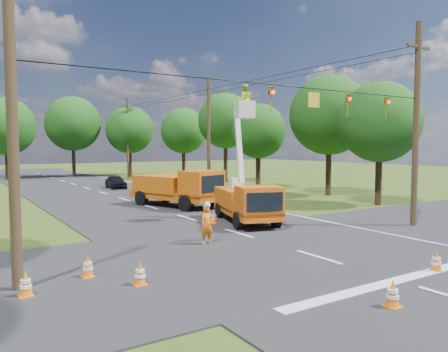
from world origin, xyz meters
TOP-DOWN VIEW (x-y plane):
  - ground at (0.00, 20.00)m, footprint 140.00×140.00m
  - road_main at (0.00, 20.00)m, footprint 12.00×100.00m
  - road_cross at (0.00, 2.00)m, footprint 56.00×10.00m
  - stop_bar at (0.00, -3.20)m, footprint 9.00×0.45m
  - edge_line at (5.60, 20.00)m, footprint 0.12×90.00m
  - bucket_truck at (1.98, 7.13)m, footprint 3.59×5.88m
  - second_truck at (1.71, 14.41)m, footprint 4.28×6.94m
  - ground_worker at (-2.25, 3.99)m, footprint 0.61×0.43m
  - distant_car at (2.34, 28.67)m, footprint 1.75×3.70m
  - traffic_cone_0 at (-1.90, -4.43)m, footprint 0.38×0.38m
  - traffic_cone_1 at (1.91, -3.23)m, footprint 0.38×0.38m
  - traffic_cone_2 at (0.40, 7.82)m, footprint 0.38×0.38m
  - traffic_cone_3 at (3.04, 10.36)m, footprint 0.38×0.38m
  - traffic_cone_4 at (-6.50, 0.55)m, footprint 0.38×0.38m
  - traffic_cone_5 at (-7.54, 2.11)m, footprint 0.38×0.38m
  - traffic_cone_6 at (-9.40, 1.29)m, footprint 0.38×0.38m
  - traffic_cone_7 at (4.27, 17.13)m, footprint 0.38×0.38m
  - pole_right_near at (8.50, 2.00)m, footprint 1.80×0.30m
  - pole_right_mid at (8.50, 22.00)m, footprint 1.80×0.30m
  - pole_right_far at (8.50, 42.00)m, footprint 1.80×0.30m
  - pole_left at (-9.50, 2.00)m, footprint 0.30×0.30m
  - signal_span at (2.23, 1.99)m, footprint 18.00×0.29m
  - tree_right_a at (13.50, 8.00)m, footprint 5.40×5.40m
  - tree_right_b at (15.00, 14.00)m, footprint 6.40×6.40m
  - tree_right_c at (13.20, 21.00)m, footprint 5.00×5.00m
  - tree_right_d at (14.80, 29.00)m, footprint 6.00×6.00m
  - tree_right_e at (13.80, 37.00)m, footprint 5.60×5.60m
  - tree_far_a at (-5.00, 45.00)m, footprint 6.60×6.60m
  - tree_far_b at (3.00, 47.00)m, footprint 7.00×7.00m
  - tree_far_c at (9.50, 44.00)m, footprint 6.20×6.20m

SIDE VIEW (x-z plane):
  - ground at x=0.00m, z-range 0.00..0.00m
  - road_main at x=0.00m, z-range -0.03..0.03m
  - road_cross at x=0.00m, z-range -0.04..0.04m
  - stop_bar at x=0.00m, z-range -0.01..0.01m
  - edge_line at x=5.60m, z-range -0.01..0.01m
  - traffic_cone_0 at x=-1.90m, z-range 0.00..0.71m
  - traffic_cone_1 at x=1.91m, z-range 0.00..0.71m
  - traffic_cone_2 at x=0.40m, z-range 0.00..0.71m
  - traffic_cone_3 at x=3.04m, z-range 0.00..0.71m
  - traffic_cone_4 at x=-6.50m, z-range 0.00..0.71m
  - traffic_cone_5 at x=-7.54m, z-range 0.00..0.71m
  - traffic_cone_6 at x=-9.40m, z-range 0.00..0.71m
  - traffic_cone_7 at x=4.27m, z-range 0.00..0.71m
  - distant_car at x=2.34m, z-range 0.00..1.22m
  - ground_worker at x=-2.25m, z-range 0.00..1.61m
  - second_truck at x=1.71m, z-range 0.05..2.49m
  - bucket_truck at x=1.98m, z-range -2.05..5.10m
  - pole_left at x=-9.50m, z-range 0.00..9.00m
  - pole_right_near at x=8.50m, z-range 0.11..10.11m
  - pole_right_mid at x=8.50m, z-range 0.11..10.11m
  - pole_right_far at x=8.50m, z-range 0.11..10.11m
  - tree_right_c at x=13.20m, z-range 1.40..9.23m
  - tree_right_a at x=13.50m, z-range 1.42..9.70m
  - tree_right_e at x=13.80m, z-range 1.50..10.12m
  - signal_span at x=2.23m, z-range 5.34..6.41m
  - tree_far_c at x=9.50m, z-range 1.47..10.65m
  - tree_far_a at x=-5.00m, z-range 1.44..10.94m
  - tree_right_b at x=15.00m, z-range 1.61..11.26m
  - tree_right_d at x=14.80m, z-range 1.83..11.53m
  - tree_far_b at x=3.00m, z-range 1.65..11.97m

